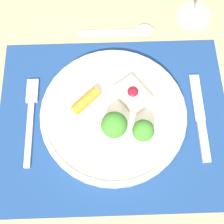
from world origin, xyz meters
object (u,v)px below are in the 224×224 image
object	(u,v)px
fork	(31,114)
knife	(201,122)
dinner_plate	(113,114)
spoon	(133,31)

from	to	relation	value
fork	knife	size ratio (longest dim) A/B	1.00
dinner_plate	knife	xyz separation A→B (m)	(0.18, -0.02, -0.01)
dinner_plate	spoon	xyz separation A→B (m)	(0.05, 0.21, -0.01)
dinner_plate	fork	distance (m)	0.17
fork	spoon	size ratio (longest dim) A/B	1.09
dinner_plate	spoon	size ratio (longest dim) A/B	1.68
knife	spoon	size ratio (longest dim) A/B	1.09
knife	dinner_plate	bearing A→B (deg)	174.46
dinner_plate	knife	distance (m)	0.18
fork	knife	world-z (taller)	knife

